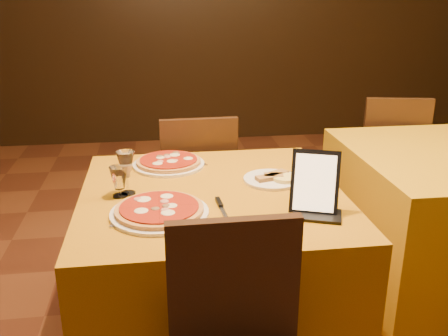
{
  "coord_description": "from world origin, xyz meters",
  "views": [
    {
      "loc": [
        -0.51,
        -1.78,
        1.56
      ],
      "look_at": [
        -0.25,
        0.14,
        0.86
      ],
      "focal_mm": 40.0,
      "sensor_mm": 36.0,
      "label": 1
    }
  ],
  "objects": [
    {
      "name": "wall_back",
      "position": [
        0.0,
        3.5,
        1.4
      ],
      "size": [
        6.0,
        0.01,
        2.8
      ],
      "primitive_type": "cube",
      "color": "black",
      "rests_on": "floor"
    },
    {
      "name": "main_table",
      "position": [
        -0.3,
        0.16,
        0.38
      ],
      "size": [
        1.1,
        1.1,
        0.75
      ],
      "primitive_type": "cube",
      "color": "#B0720B",
      "rests_on": "floor"
    },
    {
      "name": "side_table",
      "position": [
        1.05,
        0.52,
        0.38
      ],
      "size": [
        1.1,
        1.1,
        0.75
      ],
      "primitive_type": "cube",
      "color": "#C78E0C",
      "rests_on": "floor"
    },
    {
      "name": "chair_main_far",
      "position": [
        -0.3,
        0.98,
        0.46
      ],
      "size": [
        0.45,
        0.45,
        0.91
      ],
      "primitive_type": null,
      "rotation": [
        0.0,
        0.0,
        3.17
      ],
      "color": "black",
      "rests_on": "floor"
    },
    {
      "name": "chair_side_far",
      "position": [
        1.05,
        1.33,
        0.46
      ],
      "size": [
        0.49,
        0.49,
        0.91
      ],
      "primitive_type": null,
      "rotation": [
        0.0,
        0.0,
        2.94
      ],
      "color": "black",
      "rests_on": "floor"
    },
    {
      "name": "pizza_near",
      "position": [
        -0.52,
        -0.04,
        0.77
      ],
      "size": [
        0.38,
        0.38,
        0.03
      ],
      "rotation": [
        0.0,
        0.0,
        -0.28
      ],
      "color": "white",
      "rests_on": "main_table"
    },
    {
      "name": "pizza_far",
      "position": [
        -0.47,
        0.51,
        0.77
      ],
      "size": [
        0.35,
        0.35,
        0.03
      ],
      "rotation": [
        0.0,
        0.0,
        0.35
      ],
      "color": "white",
      "rests_on": "main_table"
    },
    {
      "name": "cutlet_dish",
      "position": [
        -0.02,
        0.24,
        0.76
      ],
      "size": [
        0.25,
        0.25,
        0.03
      ],
      "rotation": [
        0.0,
        0.0,
        0.08
      ],
      "color": "white",
      "rests_on": "main_table"
    },
    {
      "name": "wine_glass",
      "position": [
        -0.65,
        0.18,
        0.84
      ],
      "size": [
        0.07,
        0.07,
        0.19
      ],
      "primitive_type": null,
      "rotation": [
        0.0,
        0.0,
        0.04
      ],
      "color": "#E2C180",
      "rests_on": "main_table"
    },
    {
      "name": "water_glass",
      "position": [
        -0.68,
        0.16,
        0.81
      ],
      "size": [
        0.1,
        0.1,
        0.13
      ],
      "primitive_type": null,
      "rotation": [
        0.0,
        0.0,
        -0.38
      ],
      "color": "white",
      "rests_on": "main_table"
    },
    {
      "name": "tablet",
      "position": [
        0.07,
        -0.09,
        0.87
      ],
      "size": [
        0.2,
        0.15,
        0.23
      ],
      "primitive_type": "cube",
      "rotation": [
        -0.35,
        0.0,
        -0.35
      ],
      "color": "black",
      "rests_on": "main_table"
    },
    {
      "name": "knife",
      "position": [
        -0.28,
        -0.06,
        0.75
      ],
      "size": [
        0.03,
        0.2,
        0.01
      ],
      "primitive_type": "cube",
      "rotation": [
        0.0,
        0.0,
        1.64
      ],
      "color": "#BBBBC2",
      "rests_on": "main_table"
    },
    {
      "name": "fork_near",
      "position": [
        -0.68,
        -0.07,
        0.75
      ],
      "size": [
        0.04,
        0.15,
        0.01
      ],
      "primitive_type": "cube",
      "rotation": [
        0.0,
        0.0,
        1.43
      ],
      "color": "silver",
      "rests_on": "main_table"
    },
    {
      "name": "fork_far",
      "position": [
        -0.33,
        0.56,
        0.75
      ],
      "size": [
        0.09,
        0.17,
        0.01
      ],
      "primitive_type": "cube",
      "rotation": [
        0.0,
        0.0,
        2.01
      ],
      "color": "#A4A6AB",
      "rests_on": "main_table"
    }
  ]
}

